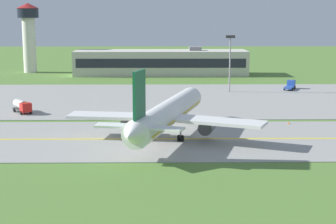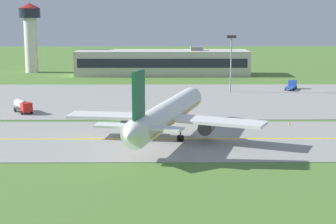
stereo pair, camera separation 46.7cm
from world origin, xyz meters
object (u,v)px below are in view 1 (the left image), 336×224
service_truck_fuel (290,85)px  airplane_lead (167,114)px  service_truck_baggage (22,106)px  control_tower (29,30)px  apron_light_mast (230,56)px

service_truck_fuel → airplane_lead: bearing=-120.5°
service_truck_baggage → control_tower: size_ratio=0.26×
service_truck_fuel → apron_light_mast: (-17.08, -4.75, 8.14)m
control_tower → apron_light_mast: control_tower is taller
service_truck_baggage → control_tower: 80.73m
service_truck_fuel → control_tower: size_ratio=0.28×
control_tower → apron_light_mast: size_ratio=1.61×
service_truck_baggage → service_truck_fuel: (63.43, 34.22, -0.35)m
apron_light_mast → airplane_lead: bearing=-107.6°
control_tower → airplane_lead: bearing=-65.3°
service_truck_baggage → apron_light_mast: 55.48m
service_truck_fuel → control_tower: 92.37m
control_tower → apron_light_mast: bearing=-37.4°
service_truck_fuel → control_tower: bearing=151.5°
service_truck_baggage → service_truck_fuel: 72.08m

